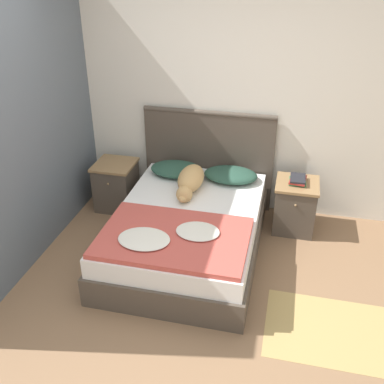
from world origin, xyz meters
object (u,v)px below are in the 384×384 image
object	(u,v)px
pillow_left	(176,169)
dog	(190,180)
book_stack	(298,180)
pillow_right	(231,175)
nightstand_right	(295,206)
nightstand_left	(116,185)
bed	(187,232)

from	to	relation	value
pillow_left	dog	distance (m)	0.38
pillow_left	book_stack	distance (m)	1.29
dog	pillow_right	bearing A→B (deg)	39.18
nightstand_right	book_stack	size ratio (longest dim) A/B	2.24
nightstand_left	dog	world-z (taller)	dog
nightstand_left	pillow_left	size ratio (longest dim) A/B	0.96
nightstand_right	dog	size ratio (longest dim) A/B	0.76
nightstand_left	nightstand_right	bearing A→B (deg)	0.00
bed	dog	size ratio (longest dim) A/B	2.68
nightstand_left	dog	distance (m)	1.00
bed	nightstand_right	world-z (taller)	nightstand_right
bed	pillow_left	size ratio (longest dim) A/B	3.39
pillow_left	dog	world-z (taller)	dog
bed	pillow_left	world-z (taller)	pillow_left
nightstand_left	nightstand_right	xyz separation A→B (m)	(1.99, 0.00, 0.00)
pillow_left	dog	size ratio (longest dim) A/B	0.79
pillow_left	nightstand_left	bearing A→B (deg)	-175.95
book_stack	nightstand_right	bearing A→B (deg)	-52.64
nightstand_left	book_stack	size ratio (longest dim) A/B	2.24
nightstand_right	pillow_left	size ratio (longest dim) A/B	0.96
nightstand_left	pillow_right	distance (m)	1.32
bed	nightstand_left	xyz separation A→B (m)	(-0.99, 0.67, 0.05)
nightstand_left	nightstand_right	distance (m)	1.99
nightstand_left	dog	size ratio (longest dim) A/B	0.76
dog	nightstand_right	bearing A→B (deg)	13.24
pillow_right	book_stack	bearing A→B (deg)	-3.65
pillow_left	book_stack	xyz separation A→B (m)	(1.29, -0.04, 0.04)
dog	pillow_left	bearing A→B (deg)	127.13
nightstand_right	nightstand_left	bearing A→B (deg)	180.00
nightstand_right	pillow_right	xyz separation A→B (m)	(-0.70, 0.05, 0.26)
nightstand_left	pillow_right	world-z (taller)	pillow_right
pillow_right	dog	size ratio (longest dim) A/B	0.79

